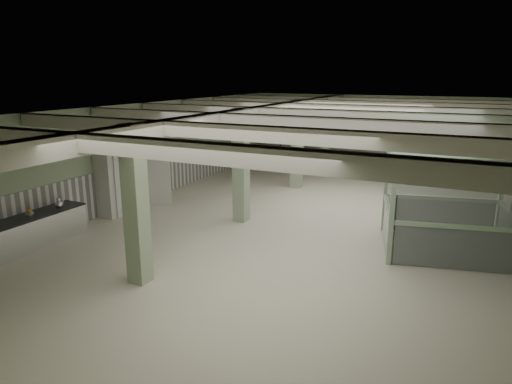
% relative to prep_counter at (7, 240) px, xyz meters
% --- Properties ---
extents(floor, '(20.00, 20.00, 0.00)m').
position_rel_prep_counter_xyz_m(floor, '(6.54, 6.34, -0.46)').
color(floor, beige).
rests_on(floor, ground).
extents(ceiling, '(14.00, 20.00, 0.02)m').
position_rel_prep_counter_xyz_m(ceiling, '(6.54, 6.34, 3.14)').
color(ceiling, beige).
rests_on(ceiling, wall_back).
extents(wall_back, '(14.00, 0.02, 3.60)m').
position_rel_prep_counter_xyz_m(wall_back, '(6.54, 16.34, 1.34)').
color(wall_back, '#9FB18D').
rests_on(wall_back, floor).
extents(wall_front, '(14.00, 0.02, 3.60)m').
position_rel_prep_counter_xyz_m(wall_front, '(6.54, -3.66, 1.34)').
color(wall_front, '#9FB18D').
rests_on(wall_front, floor).
extents(wall_left, '(0.02, 20.00, 3.60)m').
position_rel_prep_counter_xyz_m(wall_left, '(-0.46, 6.34, 1.34)').
color(wall_left, '#9FB18D').
rests_on(wall_left, floor).
extents(wainscot_left, '(0.05, 19.90, 1.50)m').
position_rel_prep_counter_xyz_m(wainscot_left, '(-0.43, 6.34, 0.29)').
color(wainscot_left, white).
rests_on(wainscot_left, floor).
extents(wainscot_back, '(13.90, 0.05, 1.50)m').
position_rel_prep_counter_xyz_m(wainscot_back, '(6.54, 16.32, 0.29)').
color(wainscot_back, white).
rests_on(wainscot_back, floor).
extents(girder, '(0.45, 19.90, 0.40)m').
position_rel_prep_counter_xyz_m(girder, '(4.04, 6.34, 2.92)').
color(girder, beige).
rests_on(girder, ceiling).
extents(beam_a, '(13.90, 0.35, 0.32)m').
position_rel_prep_counter_xyz_m(beam_a, '(6.54, -1.16, 2.96)').
color(beam_a, beige).
rests_on(beam_a, ceiling).
extents(beam_b, '(13.90, 0.35, 0.32)m').
position_rel_prep_counter_xyz_m(beam_b, '(6.54, 1.34, 2.96)').
color(beam_b, beige).
rests_on(beam_b, ceiling).
extents(beam_c, '(13.90, 0.35, 0.32)m').
position_rel_prep_counter_xyz_m(beam_c, '(6.54, 3.84, 2.96)').
color(beam_c, beige).
rests_on(beam_c, ceiling).
extents(beam_d, '(13.90, 0.35, 0.32)m').
position_rel_prep_counter_xyz_m(beam_d, '(6.54, 6.34, 2.96)').
color(beam_d, beige).
rests_on(beam_d, ceiling).
extents(beam_e, '(13.90, 0.35, 0.32)m').
position_rel_prep_counter_xyz_m(beam_e, '(6.54, 8.84, 2.96)').
color(beam_e, beige).
rests_on(beam_e, ceiling).
extents(beam_f, '(13.90, 0.35, 0.32)m').
position_rel_prep_counter_xyz_m(beam_f, '(6.54, 11.34, 2.96)').
color(beam_f, beige).
rests_on(beam_f, ceiling).
extents(beam_g, '(13.90, 0.35, 0.32)m').
position_rel_prep_counter_xyz_m(beam_g, '(6.54, 13.84, 2.96)').
color(beam_g, beige).
rests_on(beam_g, ceiling).
extents(column_a, '(0.42, 0.42, 3.60)m').
position_rel_prep_counter_xyz_m(column_a, '(4.04, 0.34, 1.34)').
color(column_a, '#92A585').
rests_on(column_a, floor).
extents(column_b, '(0.42, 0.42, 3.60)m').
position_rel_prep_counter_xyz_m(column_b, '(4.04, 5.34, 1.34)').
color(column_b, '#92A585').
rests_on(column_b, floor).
extents(column_c, '(0.42, 0.42, 3.60)m').
position_rel_prep_counter_xyz_m(column_c, '(4.04, 10.34, 1.34)').
color(column_c, '#92A585').
rests_on(column_c, floor).
extents(column_d, '(0.42, 0.42, 3.60)m').
position_rel_prep_counter_xyz_m(column_d, '(4.04, 14.34, 1.34)').
color(column_d, '#92A585').
rests_on(column_d, floor).
extents(pendant_front, '(0.44, 0.44, 0.22)m').
position_rel_prep_counter_xyz_m(pendant_front, '(7.04, 1.34, 2.59)').
color(pendant_front, '#314131').
rests_on(pendant_front, ceiling).
extents(pendant_mid, '(0.44, 0.44, 0.22)m').
position_rel_prep_counter_xyz_m(pendant_mid, '(7.04, 6.84, 2.59)').
color(pendant_mid, '#314131').
rests_on(pendant_mid, ceiling).
extents(pendant_back, '(0.44, 0.44, 0.22)m').
position_rel_prep_counter_xyz_m(pendant_back, '(7.04, 11.84, 2.59)').
color(pendant_back, '#314131').
rests_on(pendant_back, ceiling).
extents(prep_counter, '(0.82, 4.68, 0.91)m').
position_rel_prep_counter_xyz_m(prep_counter, '(0.00, 0.00, 0.00)').
color(prep_counter, silver).
rests_on(prep_counter, floor).
extents(pitcher_near, '(0.23, 0.26, 0.32)m').
position_rel_prep_counter_xyz_m(pitcher_near, '(0.18, 1.58, 0.60)').
color(pitcher_near, silver).
rests_on(pitcher_near, prep_counter).
extents(orange_bowl, '(0.24, 0.24, 0.08)m').
position_rel_prep_counter_xyz_m(orange_bowl, '(-0.11, 0.83, 0.48)').
color(orange_bowl, '#B2B2B7').
rests_on(orange_bowl, prep_counter).
extents(walkin_cooler, '(1.23, 2.62, 2.40)m').
position_rel_prep_counter_xyz_m(walkin_cooler, '(-0.08, 4.86, 0.74)').
color(walkin_cooler, silver).
rests_on(walkin_cooler, floor).
extents(guard_booth, '(3.99, 3.60, 2.76)m').
position_rel_prep_counter_xyz_m(guard_booth, '(10.22, 5.45, 1.38)').
color(guard_booth, '#96B38F').
rests_on(guard_booth, floor).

